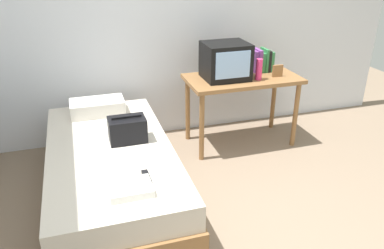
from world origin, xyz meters
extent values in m
plane|color=#84705B|center=(0.00, 0.00, 0.00)|extent=(8.00, 8.00, 0.00)
cube|color=silver|center=(0.00, 2.00, 1.30)|extent=(5.20, 0.10, 2.60)
cube|color=olive|center=(-0.89, 0.79, 0.15)|extent=(1.00, 2.00, 0.31)
cube|color=beige|center=(-0.89, 0.79, 0.41)|extent=(0.97, 1.94, 0.20)
cube|color=olive|center=(0.56, 1.45, 0.73)|extent=(1.16, 0.60, 0.04)
cylinder|color=olive|center=(0.04, 1.21, 0.35)|extent=(0.05, 0.05, 0.71)
cylinder|color=olive|center=(1.08, 1.21, 0.35)|extent=(0.05, 0.05, 0.71)
cylinder|color=olive|center=(0.04, 1.69, 0.35)|extent=(0.05, 0.05, 0.71)
cylinder|color=olive|center=(1.08, 1.69, 0.35)|extent=(0.05, 0.05, 0.71)
cube|color=black|center=(0.37, 1.47, 0.93)|extent=(0.44, 0.38, 0.36)
cube|color=#8CB2E0|center=(0.37, 1.27, 0.94)|extent=(0.35, 0.01, 0.26)
cylinder|color=#E53372|center=(0.67, 1.33, 0.85)|extent=(0.06, 0.06, 0.21)
cube|color=#7A3D89|center=(0.75, 1.58, 0.86)|extent=(0.03, 0.14, 0.23)
cube|color=#7A3D89|center=(0.78, 1.58, 0.87)|extent=(0.04, 0.17, 0.24)
cube|color=#337F47|center=(0.82, 1.58, 0.85)|extent=(0.04, 0.15, 0.20)
cube|color=#337F47|center=(0.86, 1.58, 0.87)|extent=(0.02, 0.17, 0.24)
cube|color=black|center=(0.89, 1.58, 0.86)|extent=(0.03, 0.16, 0.23)
cube|color=#337F47|center=(0.93, 1.58, 0.85)|extent=(0.03, 0.16, 0.21)
cube|color=olive|center=(0.90, 1.36, 0.81)|extent=(0.11, 0.02, 0.12)
cube|color=silver|center=(-0.91, 1.50, 0.57)|extent=(0.50, 0.28, 0.14)
cube|color=black|center=(-0.72, 0.85, 0.61)|extent=(0.30, 0.20, 0.20)
cylinder|color=black|center=(-0.72, 0.85, 0.72)|extent=(0.24, 0.02, 0.02)
cube|color=white|center=(-1.05, 0.41, 0.51)|extent=(0.21, 0.29, 0.01)
cube|color=black|center=(-0.69, 0.24, 0.52)|extent=(0.04, 0.16, 0.02)
cube|color=white|center=(-0.82, 0.11, 0.53)|extent=(0.28, 0.22, 0.05)
camera|label=1|loc=(-1.06, -2.00, 1.96)|focal=35.93mm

